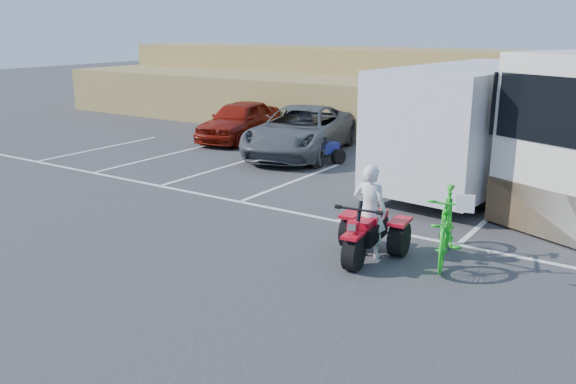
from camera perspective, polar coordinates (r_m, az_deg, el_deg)
The scene contains 11 objects.
ground at distance 11.45m, azimuth -1.30°, elevation -5.86°, with size 100.00×100.00×0.00m, color #333336.
parking_stripes at distance 14.45m, azimuth 10.85°, elevation -1.56°, with size 28.00×5.16×0.01m.
grass_embankment at distance 25.12m, azimuth 19.57°, elevation 8.29°, with size 40.00×8.50×3.10m.
red_trike_atv at distance 11.32m, azimuth 7.22°, elevation -6.23°, with size 1.27×1.70×1.10m, color red, non-canonical shape.
rider at distance 11.17m, azimuth 7.64°, elevation -1.80°, with size 0.64×0.42×1.75m, color white.
green_dirt_bike at distance 11.30m, azimuth 14.60°, elevation -3.09°, with size 0.62×2.20×1.32m, color #14BF19.
grey_pickup at distance 20.13m, azimuth 1.17°, elevation 5.74°, with size 2.58×5.59×1.55m, color #464A4E.
red_car at distance 22.70m, azimuth -4.56°, elevation 6.68°, with size 1.72×4.28×1.46m, color maroon.
cargo_trailer at distance 16.50m, azimuth 16.92°, elevation 6.21°, with size 3.39×6.99×3.15m.
quad_atv_blue at distance 18.83m, azimuth 2.88°, elevation 2.65°, with size 1.00×1.34×0.88m, color navy, non-canonical shape.
quad_atv_green at distance 16.72m, azimuth 11.17°, elevation 0.73°, with size 1.17×1.56×1.02m, color #124F1B, non-canonical shape.
Camera 1 is at (6.13, -8.73, 4.15)m, focal length 38.00 mm.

